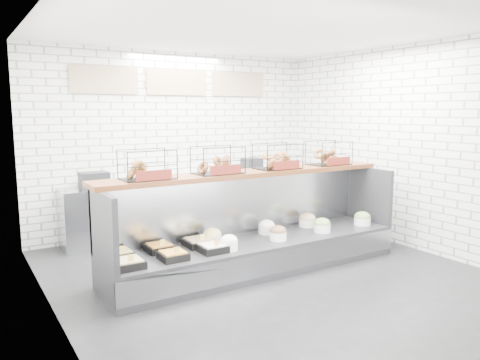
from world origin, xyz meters
TOP-DOWN VIEW (x-y plane):
  - ground at (0.00, 0.00)m, footprint 5.50×5.50m
  - room_shell at (0.00, 0.60)m, footprint 5.02×5.51m
  - display_case at (-0.02, 0.34)m, footprint 4.00×0.90m
  - bagel_shelf at (-0.00, 0.52)m, footprint 4.10×0.50m
  - prep_counter at (-0.01, 2.43)m, footprint 4.00×0.60m

SIDE VIEW (x-z plane):
  - ground at x=0.00m, z-range 0.00..0.00m
  - display_case at x=-0.02m, z-range -0.27..0.93m
  - prep_counter at x=-0.01m, z-range -0.13..1.07m
  - bagel_shelf at x=0.00m, z-range 1.17..1.57m
  - room_shell at x=0.00m, z-range 0.55..3.56m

